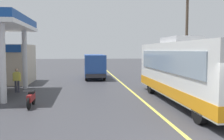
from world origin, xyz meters
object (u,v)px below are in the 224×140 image
(coach_bus_main, at_px, (187,72))
(motorcycle_parked_forecourt, at_px, (31,98))
(minibus_opposing_lane, at_px, (94,64))
(pedestrian_near_pump, at_px, (17,79))

(coach_bus_main, bearing_deg, motorcycle_parked_forecourt, 179.96)
(coach_bus_main, bearing_deg, minibus_opposing_lane, 108.94)
(motorcycle_parked_forecourt, relative_size, pedestrian_near_pump, 1.08)
(minibus_opposing_lane, xyz_separation_m, pedestrian_near_pump, (-5.72, -8.37, -0.54))
(coach_bus_main, bearing_deg, pedestrian_near_pump, 155.26)
(minibus_opposing_lane, bearing_deg, coach_bus_main, -71.06)
(minibus_opposing_lane, relative_size, motorcycle_parked_forecourt, 3.41)
(coach_bus_main, relative_size, motorcycle_parked_forecourt, 6.13)
(motorcycle_parked_forecourt, bearing_deg, minibus_opposing_lane, 73.58)
(pedestrian_near_pump, bearing_deg, minibus_opposing_lane, 55.67)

